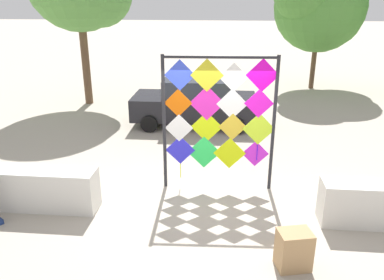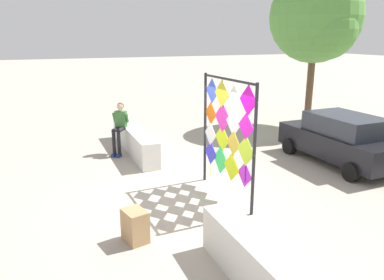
{
  "view_description": "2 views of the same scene",
  "coord_description": "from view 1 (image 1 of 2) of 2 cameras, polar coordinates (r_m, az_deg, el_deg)",
  "views": [
    {
      "loc": [
        0.34,
        -6.69,
        3.85
      ],
      "look_at": [
        -0.32,
        0.36,
        1.19
      ],
      "focal_mm": 36.16,
      "sensor_mm": 36.0,
      "label": 1
    },
    {
      "loc": [
        7.53,
        -3.15,
        3.67
      ],
      "look_at": [
        -0.21,
        0.02,
        1.34
      ],
      "focal_mm": 35.03,
      "sensor_mm": 36.0,
      "label": 2
    }
  ],
  "objects": [
    {
      "name": "ground",
      "position": [
        7.72,
        2.14,
        -9.36
      ],
      "size": [
        120.0,
        120.0,
        0.0
      ],
      "primitive_type": "plane",
      "color": "#ADA393"
    },
    {
      "name": "kite_display_rack",
      "position": [
        7.74,
        4.0,
        3.81
      ],
      "size": [
        2.28,
        0.18,
        2.8
      ],
      "color": "#232328",
      "rests_on": "ground"
    },
    {
      "name": "parked_car",
      "position": [
        12.1,
        0.53,
        5.7
      ],
      "size": [
        3.83,
        1.88,
        1.48
      ],
      "color": "black",
      "rests_on": "ground"
    },
    {
      "name": "cardboard_box_large",
      "position": [
        6.15,
        14.78,
        -15.39
      ],
      "size": [
        0.56,
        0.46,
        0.61
      ],
      "primitive_type": "cube",
      "rotation": [
        0.0,
        0.0,
        0.24
      ],
      "color": "tan",
      "rests_on": "ground"
    },
    {
      "name": "tree_broadleaf",
      "position": [
        17.6,
        18.28,
        18.28
      ],
      "size": [
        3.95,
        3.9,
        5.31
      ],
      "color": "brown",
      "rests_on": "ground"
    }
  ]
}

